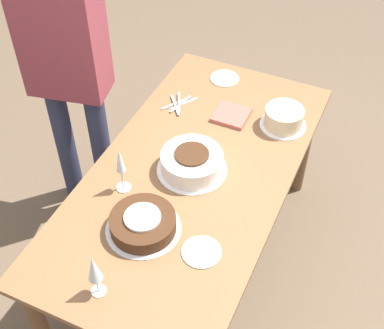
% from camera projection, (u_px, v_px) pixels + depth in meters
% --- Properties ---
extents(ground_plane, '(12.00, 12.00, 0.00)m').
position_uv_depth(ground_plane, '(192.00, 263.00, 3.01)').
color(ground_plane, brown).
extents(dining_table, '(1.75, 0.88, 0.74)m').
position_uv_depth(dining_table, '(192.00, 187.00, 2.55)').
color(dining_table, brown).
rests_on(dining_table, ground_plane).
extents(cake_center_white, '(0.33, 0.33, 0.11)m').
position_uv_depth(cake_center_white, '(192.00, 162.00, 2.46)').
color(cake_center_white, white).
rests_on(cake_center_white, dining_table).
extents(cake_front_chocolate, '(0.32, 0.32, 0.09)m').
position_uv_depth(cake_front_chocolate, '(143.00, 224.00, 2.22)').
color(cake_front_chocolate, white).
rests_on(cake_front_chocolate, dining_table).
extents(cake_back_decorated, '(0.23, 0.23, 0.10)m').
position_uv_depth(cake_back_decorated, '(284.00, 118.00, 2.68)').
color(cake_back_decorated, white).
rests_on(cake_back_decorated, dining_table).
extents(wine_glass_near, '(0.06, 0.06, 0.22)m').
position_uv_depth(wine_glass_near, '(94.00, 270.00, 1.93)').
color(wine_glass_near, silver).
rests_on(wine_glass_near, dining_table).
extents(wine_glass_far, '(0.07, 0.07, 0.24)m').
position_uv_depth(wine_glass_far, '(120.00, 163.00, 2.30)').
color(wine_glass_far, silver).
rests_on(wine_glass_far, dining_table).
extents(dessert_plate_left, '(0.16, 0.16, 0.01)m').
position_uv_depth(dessert_plate_left, '(225.00, 78.00, 2.99)').
color(dessert_plate_left, beige).
rests_on(dessert_plate_left, dining_table).
extents(dessert_plate_right, '(0.16, 0.16, 0.01)m').
position_uv_depth(dessert_plate_right, '(201.00, 252.00, 2.16)').
color(dessert_plate_right, beige).
rests_on(dessert_plate_right, dining_table).
extents(fork_pile, '(0.19, 0.14, 0.01)m').
position_uv_depth(fork_pile, '(179.00, 103.00, 2.82)').
color(fork_pile, silver).
rests_on(fork_pile, dining_table).
extents(napkin_stack, '(0.17, 0.17, 0.02)m').
position_uv_depth(napkin_stack, '(231.00, 115.00, 2.75)').
color(napkin_stack, '#B75B4C').
rests_on(napkin_stack, dining_table).
extents(person_cutting, '(0.30, 0.44, 1.71)m').
position_uv_depth(person_cutting, '(65.00, 55.00, 2.63)').
color(person_cutting, '#2D334C').
rests_on(person_cutting, ground_plane).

